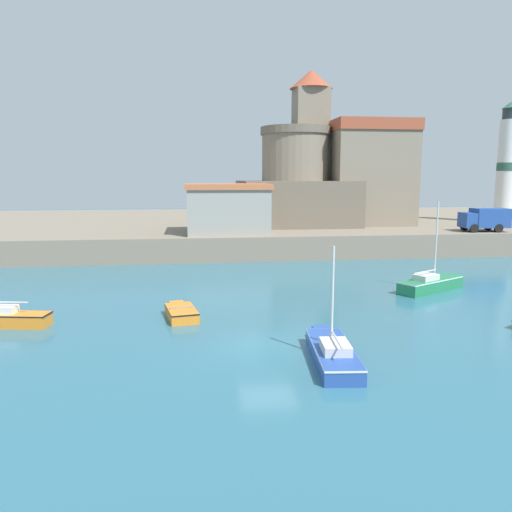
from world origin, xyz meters
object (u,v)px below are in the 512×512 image
at_px(dinghy_orange_1, 181,312).
at_px(sailboat_green_3, 431,283).
at_px(fortress, 295,191).
at_px(church, 350,170).
at_px(truck_on_quay, 485,219).
at_px(lighthouse, 507,165).
at_px(sailboat_blue_4, 332,352).
at_px(harbor_shed_near_wharf, 227,208).

relative_size(dinghy_orange_1, sailboat_green_3, 0.60).
distance_m(sailboat_green_3, fortress, 25.21).
height_order(church, fortress, church).
relative_size(dinghy_orange_1, truck_on_quay, 0.77).
distance_m(sailboat_green_3, church, 28.73).
bearing_deg(lighthouse, dinghy_orange_1, -142.74).
xyz_separation_m(sailboat_green_3, sailboat_blue_4, (-9.78, -11.35, -0.09)).
bearing_deg(harbor_shed_near_wharf, sailboat_green_3, -53.67).
distance_m(sailboat_blue_4, church, 41.70).
relative_size(harbor_shed_near_wharf, truck_on_quay, 1.73).
relative_size(lighthouse, harbor_shed_near_wharf, 1.75).
relative_size(fortress, harbor_shed_near_wharf, 1.56).
distance_m(sailboat_green_3, sailboat_blue_4, 14.99).
height_order(dinghy_orange_1, lighthouse, lighthouse).
bearing_deg(church, sailboat_blue_4, -108.46).
distance_m(fortress, harbor_shed_near_wharf, 11.38).
distance_m(church, truck_on_quay, 16.66).
distance_m(sailboat_blue_4, fortress, 36.54).
bearing_deg(harbor_shed_near_wharf, sailboat_blue_4, -85.40).
bearing_deg(sailboat_green_3, truck_on_quay, 49.43).
xyz_separation_m(sailboat_blue_4, church, (12.97, 38.86, 7.77)).
distance_m(church, harbor_shed_near_wharf, 19.23).
height_order(fortress, lighthouse, lighthouse).
relative_size(church, harbor_shed_near_wharf, 2.17).
distance_m(dinghy_orange_1, truck_on_quay, 34.07).
relative_size(sailboat_green_3, sailboat_blue_4, 1.00).
relative_size(sailboat_blue_4, harbor_shed_near_wharf, 0.75).
bearing_deg(dinghy_orange_1, church, 59.03).
height_order(dinghy_orange_1, sailboat_blue_4, sailboat_blue_4).
bearing_deg(sailboat_blue_4, lighthouse, 49.09).
relative_size(dinghy_orange_1, church, 0.21).
distance_m(sailboat_blue_4, truck_on_quay, 34.15).
relative_size(sailboat_blue_4, lighthouse, 0.43).
bearing_deg(harbor_shed_near_wharf, lighthouse, 11.77).
height_order(sailboat_blue_4, harbor_shed_near_wharf, harbor_shed_near_wharf).
distance_m(dinghy_orange_1, church, 37.91).
relative_size(fortress, lighthouse, 0.89).
bearing_deg(harbor_shed_near_wharf, fortress, 44.92).
relative_size(church, fortress, 1.39).
relative_size(sailboat_blue_4, church, 0.35).
xyz_separation_m(fortress, truck_on_quay, (16.39, -9.85, -2.44)).
xyz_separation_m(church, harbor_shed_near_wharf, (-15.20, -11.17, -3.72)).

